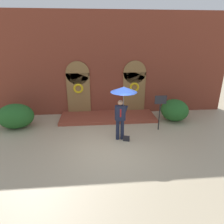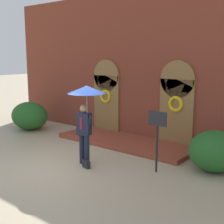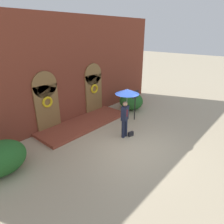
# 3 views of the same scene
# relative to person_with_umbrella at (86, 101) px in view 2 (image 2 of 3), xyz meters

# --- Properties ---
(ground_plane) EXTENTS (80.00, 80.00, 0.00)m
(ground_plane) POSITION_rel_person_with_umbrella_xyz_m (-0.46, -0.57, -1.91)
(ground_plane) COLOR tan
(building_facade) EXTENTS (14.00, 2.30, 5.60)m
(building_facade) POSITION_rel_person_with_umbrella_xyz_m (-0.46, 3.58, 0.77)
(building_facade) COLOR brown
(building_facade) RESTS_ON ground
(person_with_umbrella) EXTENTS (1.10, 1.10, 2.36)m
(person_with_umbrella) POSITION_rel_person_with_umbrella_xyz_m (0.00, 0.00, 0.00)
(person_with_umbrella) COLOR #191E33
(person_with_umbrella) RESTS_ON ground
(handbag) EXTENTS (0.30, 0.19, 0.22)m
(handbag) POSITION_rel_person_with_umbrella_xyz_m (0.16, -0.20, -1.80)
(handbag) COLOR black
(handbag) RESTS_ON ground
(sign_post) EXTENTS (0.56, 0.06, 1.72)m
(sign_post) POSITION_rel_person_with_umbrella_xyz_m (1.90, 0.81, -0.75)
(sign_post) COLOR black
(sign_post) RESTS_ON ground
(shrub_left) EXTENTS (1.75, 1.42, 1.22)m
(shrub_left) POSITION_rel_person_with_umbrella_xyz_m (-5.07, 1.68, -1.30)
(shrub_left) COLOR #235B23
(shrub_left) RESTS_ON ground
(shrub_right) EXTENTS (1.44, 1.55, 1.14)m
(shrub_right) POSITION_rel_person_with_umbrella_xyz_m (3.11, 1.94, -1.34)
(shrub_right) COLOR #235B23
(shrub_right) RESTS_ON ground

